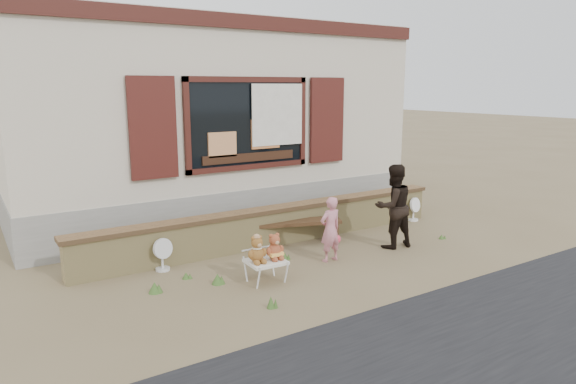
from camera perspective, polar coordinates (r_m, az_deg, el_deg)
ground at (r=8.34m, az=2.25°, el=-7.45°), size 80.00×80.00×0.00m
shopfront at (r=11.86m, az=-10.32°, el=7.97°), size 8.04×5.13×4.00m
brick_wall at (r=9.04m, az=-1.37°, el=-3.66°), size 7.10×0.36×0.67m
bench at (r=9.01m, az=0.66°, el=-3.91°), size 1.68×0.89×0.42m
folding_chair at (r=7.32m, az=-2.49°, el=-7.82°), size 0.54×0.48×0.32m
teddy_bear_left at (r=7.18m, az=-3.50°, el=-6.30°), size 0.30×0.26×0.39m
teddy_bear_right at (r=7.31m, az=-1.54°, el=-6.00°), size 0.29×0.25×0.38m
child at (r=8.12m, az=4.72°, el=-4.15°), size 0.39×0.27×1.04m
adult at (r=8.93m, az=11.62°, el=-1.56°), size 0.76×0.63×1.45m
fan_left at (r=7.99m, az=-13.82°, el=-6.73°), size 0.33×0.21×0.51m
fan_right at (r=10.89m, az=13.78°, el=-1.84°), size 0.31×0.21×0.49m
grass_tufts at (r=7.42m, az=-6.79°, el=-9.44°), size 5.35×1.63×0.16m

